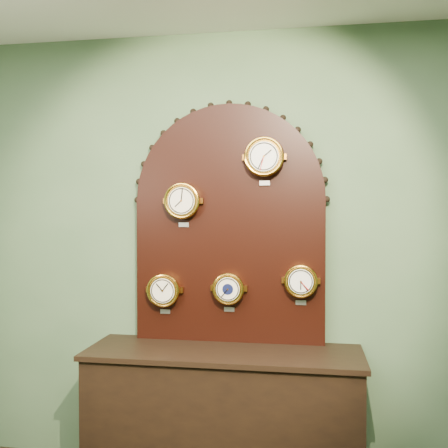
% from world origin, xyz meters
% --- Properties ---
extents(wall_back, '(4.00, 0.00, 4.00)m').
position_xyz_m(wall_back, '(0.00, 2.50, 1.40)').
color(wall_back, '#4D6C49').
rests_on(wall_back, ground).
extents(shop_counter, '(1.60, 0.50, 0.80)m').
position_xyz_m(shop_counter, '(0.00, 2.23, 0.40)').
color(shop_counter, black).
rests_on(shop_counter, ground_plane).
extents(display_board, '(1.26, 0.06, 1.53)m').
position_xyz_m(display_board, '(0.00, 2.45, 1.63)').
color(display_board, black).
rests_on(display_board, shop_counter).
extents(roman_clock, '(0.23, 0.08, 0.28)m').
position_xyz_m(roman_clock, '(-0.29, 2.38, 1.72)').
color(roman_clock, gold).
rests_on(roman_clock, display_board).
extents(arabic_clock, '(0.24, 0.08, 0.29)m').
position_xyz_m(arabic_clock, '(0.23, 2.38, 1.99)').
color(arabic_clock, gold).
rests_on(arabic_clock, display_board).
extents(hygrometer, '(0.21, 0.08, 0.26)m').
position_xyz_m(hygrometer, '(-0.41, 2.38, 1.15)').
color(hygrometer, gold).
rests_on(hygrometer, display_board).
extents(barometer, '(0.20, 0.08, 0.25)m').
position_xyz_m(barometer, '(0.01, 2.38, 1.17)').
color(barometer, gold).
rests_on(barometer, display_board).
extents(tide_clock, '(0.20, 0.08, 0.25)m').
position_xyz_m(tide_clock, '(0.45, 2.38, 1.23)').
color(tide_clock, gold).
rests_on(tide_clock, display_board).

